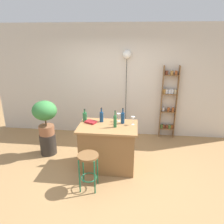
% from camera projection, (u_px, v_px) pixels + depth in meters
% --- Properties ---
extents(ground, '(12.00, 12.00, 0.00)m').
position_uv_depth(ground, '(106.00, 175.00, 4.08)').
color(ground, '#A37A4C').
extents(back_wall, '(6.40, 0.10, 2.80)m').
position_uv_depth(back_wall, '(116.00, 82.00, 5.44)').
color(back_wall, beige).
rests_on(back_wall, ground).
extents(kitchen_counter, '(1.12, 0.75, 0.89)m').
position_uv_depth(kitchen_counter, '(108.00, 146.00, 4.21)').
color(kitchen_counter, olive).
rests_on(kitchen_counter, ground).
extents(bar_stool, '(0.35, 0.35, 0.65)m').
position_uv_depth(bar_stool, '(88.00, 163.00, 3.58)').
color(bar_stool, '#196642').
rests_on(bar_stool, ground).
extents(spice_shelf, '(0.38, 0.12, 1.84)m').
position_uv_depth(spice_shelf, '(169.00, 103.00, 5.33)').
color(spice_shelf, brown).
rests_on(spice_shelf, ground).
extents(plant_stool, '(0.35, 0.35, 0.47)m').
position_uv_depth(plant_stool, '(48.00, 144.00, 4.76)').
color(plant_stool, '#2D2823').
rests_on(plant_stool, ground).
extents(potted_plant, '(0.52, 0.47, 0.76)m').
position_uv_depth(potted_plant, '(45.00, 114.00, 4.52)').
color(potted_plant, '#935B3D').
rests_on(potted_plant, plant_stool).
extents(bottle_olive_oil, '(0.08, 0.08, 0.26)m').
position_uv_depth(bottle_olive_oil, '(85.00, 117.00, 4.26)').
color(bottle_olive_oil, '#236638').
rests_on(bottle_olive_oil, kitchen_counter).
extents(bottle_soda_blue, '(0.07, 0.07, 0.31)m').
position_uv_depth(bottle_soda_blue, '(123.00, 118.00, 4.14)').
color(bottle_soda_blue, navy).
rests_on(bottle_soda_blue, kitchen_counter).
extents(bottle_sauce_amber, '(0.07, 0.07, 0.29)m').
position_uv_depth(bottle_sauce_amber, '(101.00, 116.00, 4.22)').
color(bottle_sauce_amber, navy).
rests_on(bottle_sauce_amber, kitchen_counter).
extents(bottle_wine_red, '(0.06, 0.06, 0.33)m').
position_uv_depth(bottle_wine_red, '(115.00, 121.00, 3.96)').
color(bottle_wine_red, '#236638').
rests_on(bottle_wine_red, kitchen_counter).
extents(wine_glass_left, '(0.07, 0.07, 0.16)m').
position_uv_depth(wine_glass_left, '(119.00, 116.00, 4.24)').
color(wine_glass_left, silver).
rests_on(wine_glass_left, kitchen_counter).
extents(wine_glass_center, '(0.07, 0.07, 0.16)m').
position_uv_depth(wine_glass_center, '(133.00, 119.00, 4.08)').
color(wine_glass_center, silver).
rests_on(wine_glass_center, kitchen_counter).
extents(cookbook, '(0.25, 0.22, 0.03)m').
position_uv_depth(cookbook, '(91.00, 122.00, 4.20)').
color(cookbook, maroon).
rests_on(cookbook, kitchen_counter).
extents(pendant_globe_light, '(0.21, 0.21, 2.19)m').
position_uv_depth(pendant_globe_light, '(127.00, 56.00, 5.09)').
color(pendant_globe_light, black).
rests_on(pendant_globe_light, ground).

